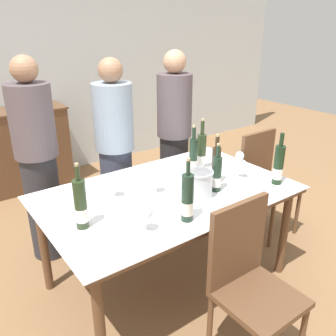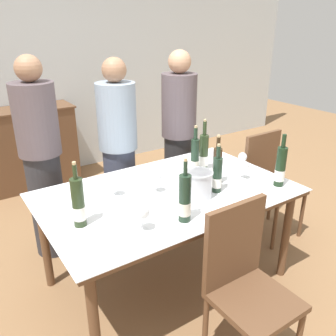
{
  "view_description": "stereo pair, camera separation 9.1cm",
  "coord_description": "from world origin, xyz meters",
  "px_view_note": "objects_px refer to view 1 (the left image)",
  "views": [
    {
      "loc": [
        -1.32,
        -1.8,
        1.87
      ],
      "look_at": [
        0.0,
        0.0,
        0.94
      ],
      "focal_mm": 38.0,
      "sensor_mm": 36.0,
      "label": 1
    },
    {
      "loc": [
        -1.25,
        -1.86,
        1.87
      ],
      "look_at": [
        0.0,
        0.0,
        0.94
      ],
      "focal_mm": 38.0,
      "sensor_mm": 36.0,
      "label": 2
    }
  ],
  "objects_px": {
    "wine_bottle_2": "(81,206)",
    "person_host": "(38,164)",
    "sideboard_cabinet": "(13,151)",
    "wine_glass_3": "(156,178)",
    "person_guest_right": "(174,137)",
    "wine_bottle_1": "(187,199)",
    "chair_near_front": "(248,275)",
    "wine_glass_4": "(114,183)",
    "wine_bottle_6": "(216,166)",
    "dining_table": "(168,200)",
    "wine_bottle_3": "(278,166)",
    "wine_glass_2": "(240,157)",
    "wine_bottle_4": "(202,153)",
    "ice_bucket": "(199,183)",
    "person_guest_left": "(115,154)",
    "chair_right_end": "(264,176)",
    "wine_glass_0": "(146,213)",
    "wine_bottle_5": "(193,158)",
    "wine_glass_1": "(242,165)",
    "wine_bottle_0": "(217,175)"
  },
  "relations": [
    {
      "from": "wine_bottle_3",
      "to": "chair_near_front",
      "type": "bearing_deg",
      "value": -150.77
    },
    {
      "from": "dining_table",
      "to": "wine_glass_4",
      "type": "relative_size",
      "value": 12.02
    },
    {
      "from": "dining_table",
      "to": "wine_bottle_2",
      "type": "xyz_separation_m",
      "value": [
        -0.67,
        -0.08,
        0.21
      ]
    },
    {
      "from": "wine_bottle_0",
      "to": "wine_bottle_6",
      "type": "distance_m",
      "value": 0.13
    },
    {
      "from": "wine_glass_4",
      "to": "person_guest_right",
      "type": "distance_m",
      "value": 1.21
    },
    {
      "from": "ice_bucket",
      "to": "wine_glass_2",
      "type": "xyz_separation_m",
      "value": [
        0.59,
        0.18,
        0.01
      ]
    },
    {
      "from": "wine_bottle_1",
      "to": "wine_glass_4",
      "type": "bearing_deg",
      "value": 110.87
    },
    {
      "from": "chair_right_end",
      "to": "wine_glass_4",
      "type": "bearing_deg",
      "value": 177.41
    },
    {
      "from": "wine_glass_2",
      "to": "wine_glass_4",
      "type": "distance_m",
      "value": 1.06
    },
    {
      "from": "wine_bottle_1",
      "to": "wine_bottle_4",
      "type": "xyz_separation_m",
      "value": [
        0.59,
        0.55,
        0.0
      ]
    },
    {
      "from": "wine_glass_2",
      "to": "person_guest_left",
      "type": "height_order",
      "value": "person_guest_left"
    },
    {
      "from": "wine_bottle_1",
      "to": "person_guest_left",
      "type": "bearing_deg",
      "value": 82.78
    },
    {
      "from": "wine_bottle_3",
      "to": "wine_glass_2",
      "type": "xyz_separation_m",
      "value": [
        -0.01,
        0.36,
        -0.03
      ]
    },
    {
      "from": "sideboard_cabinet",
      "to": "ice_bucket",
      "type": "bearing_deg",
      "value": -76.35
    },
    {
      "from": "wine_bottle_4",
      "to": "wine_glass_2",
      "type": "xyz_separation_m",
      "value": [
        0.26,
        -0.17,
        -0.04
      ]
    },
    {
      "from": "wine_bottle_5",
      "to": "wine_bottle_4",
      "type": "bearing_deg",
      "value": 19.8
    },
    {
      "from": "ice_bucket",
      "to": "person_guest_left",
      "type": "distance_m",
      "value": 0.98
    },
    {
      "from": "sideboard_cabinet",
      "to": "wine_glass_0",
      "type": "height_order",
      "value": "sideboard_cabinet"
    },
    {
      "from": "ice_bucket",
      "to": "person_host",
      "type": "relative_size",
      "value": 0.11
    },
    {
      "from": "wine_bottle_3",
      "to": "wine_glass_2",
      "type": "bearing_deg",
      "value": 92.19
    },
    {
      "from": "wine_bottle_2",
      "to": "wine_bottle_3",
      "type": "height_order",
      "value": "wine_bottle_2"
    },
    {
      "from": "wine_glass_0",
      "to": "chair_right_end",
      "type": "relative_size",
      "value": 0.17
    },
    {
      "from": "dining_table",
      "to": "wine_glass_1",
      "type": "relative_size",
      "value": 11.98
    },
    {
      "from": "wine_bottle_6",
      "to": "dining_table",
      "type": "bearing_deg",
      "value": 166.78
    },
    {
      "from": "sideboard_cabinet",
      "to": "wine_glass_3",
      "type": "distance_m",
      "value": 2.39
    },
    {
      "from": "wine_bottle_0",
      "to": "wine_bottle_1",
      "type": "xyz_separation_m",
      "value": [
        -0.42,
        -0.19,
        0.02
      ]
    },
    {
      "from": "dining_table",
      "to": "wine_glass_1",
      "type": "distance_m",
      "value": 0.63
    },
    {
      "from": "wine_bottle_4",
      "to": "wine_glass_1",
      "type": "distance_m",
      "value": 0.34
    },
    {
      "from": "wine_glass_1",
      "to": "wine_glass_2",
      "type": "relative_size",
      "value": 1.0
    },
    {
      "from": "wine_bottle_1",
      "to": "chair_near_front",
      "type": "xyz_separation_m",
      "value": [
        0.13,
        -0.39,
        -0.36
      ]
    },
    {
      "from": "wine_glass_0",
      "to": "person_guest_right",
      "type": "bearing_deg",
      "value": 47.0
    },
    {
      "from": "ice_bucket",
      "to": "person_guest_right",
      "type": "bearing_deg",
      "value": 61.22
    },
    {
      "from": "wine_glass_4",
      "to": "person_guest_right",
      "type": "relative_size",
      "value": 0.09
    },
    {
      "from": "chair_near_front",
      "to": "wine_bottle_6",
      "type": "bearing_deg",
      "value": 61.36
    },
    {
      "from": "ice_bucket",
      "to": "chair_near_front",
      "type": "distance_m",
      "value": 0.68
    },
    {
      "from": "wine_bottle_2",
      "to": "person_host",
      "type": "bearing_deg",
      "value": 86.62
    },
    {
      "from": "wine_glass_3",
      "to": "wine_glass_4",
      "type": "distance_m",
      "value": 0.29
    },
    {
      "from": "chair_near_front",
      "to": "person_guest_left",
      "type": "height_order",
      "value": "person_guest_left"
    },
    {
      "from": "sideboard_cabinet",
      "to": "person_guest_right",
      "type": "bearing_deg",
      "value": -52.95
    },
    {
      "from": "chair_right_end",
      "to": "person_guest_right",
      "type": "bearing_deg",
      "value": 124.03
    },
    {
      "from": "chair_near_front",
      "to": "person_guest_left",
      "type": "distance_m",
      "value": 1.58
    },
    {
      "from": "ice_bucket",
      "to": "wine_bottle_5",
      "type": "bearing_deg",
      "value": 56.17
    },
    {
      "from": "wine_bottle_6",
      "to": "wine_glass_4",
      "type": "bearing_deg",
      "value": 161.04
    },
    {
      "from": "wine_bottle_1",
      "to": "wine_bottle_2",
      "type": "bearing_deg",
      "value": 151.24
    },
    {
      "from": "wine_glass_2",
      "to": "person_guest_right",
      "type": "distance_m",
      "value": 0.82
    },
    {
      "from": "wine_bottle_2",
      "to": "wine_bottle_6",
      "type": "distance_m",
      "value": 1.04
    },
    {
      "from": "sideboard_cabinet",
      "to": "wine_bottle_3",
      "type": "relative_size",
      "value": 3.3
    },
    {
      "from": "wine_glass_0",
      "to": "person_host",
      "type": "xyz_separation_m",
      "value": [
        -0.22,
        1.22,
        -0.05
      ]
    },
    {
      "from": "wine_bottle_1",
      "to": "chair_near_front",
      "type": "distance_m",
      "value": 0.55
    },
    {
      "from": "wine_glass_2",
      "to": "chair_right_end",
      "type": "height_order",
      "value": "chair_right_end"
    }
  ]
}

